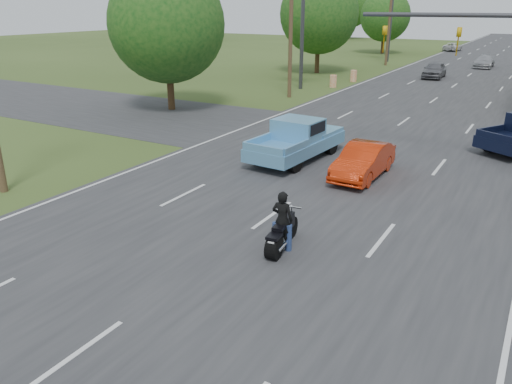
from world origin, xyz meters
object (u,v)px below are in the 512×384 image
Objects in this scene: rider at (282,223)px; blue_pickup at (298,139)px; distant_car_silver at (484,62)px; red_convertible at (363,161)px; motorcycle at (281,235)px; distant_car_white at (453,47)px; distant_car_grey at (435,70)px.

blue_pickup reaches higher than rider.
distant_car_silver is at bearing 90.82° from blue_pickup.
red_convertible is 7.19m from motorcycle.
red_convertible is 0.72× the size of blue_pickup.
motorcycle is at bearing 102.65° from distant_car_white.
red_convertible is 30.97m from distant_car_grey.
rider is 0.29× the size of blue_pickup.
blue_pickup reaches higher than distant_car_grey.
distant_car_white is (-3.98, 31.32, -0.15)m from distant_car_grey.
red_convertible is 0.95× the size of distant_car_white.
distant_car_grey reaches higher than motorcycle.
red_convertible is at bearing 103.25° from distant_car_white.
blue_pickup is at bearing -93.75° from distant_car_silver.
motorcycle is 8.89m from blue_pickup.
distant_car_white reaches higher than motorcycle.
red_convertible reaches higher than distant_car_silver.
rider is at bearing -89.13° from distant_car_silver.
distant_car_white is at bearing 89.92° from motorcycle.
motorcycle is (0.16, -7.18, -0.19)m from red_convertible.
rider is (-0.01, 0.05, 0.34)m from motorcycle.
motorcycle is 0.48× the size of distant_car_grey.
blue_pickup reaches higher than distant_car_silver.
red_convertible is 0.88× the size of distant_car_silver.
distant_car_white is at bearing 97.87° from red_convertible.
motorcycle is 38.12m from distant_car_grey.
rider is at bearing -88.01° from red_convertible.
red_convertible is 2.45× the size of rider.
distant_car_grey is (-0.44, 29.75, -0.17)m from blue_pickup.
distant_car_white is (-4.41, 61.07, -0.32)m from blue_pickup.
distant_car_silver reaches higher than motorcycle.
rider is at bearing 90.00° from motorcycle.
motorcycle is 1.28× the size of rider.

